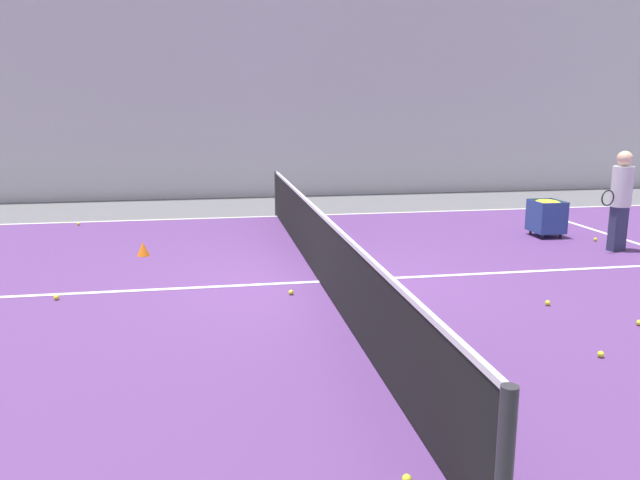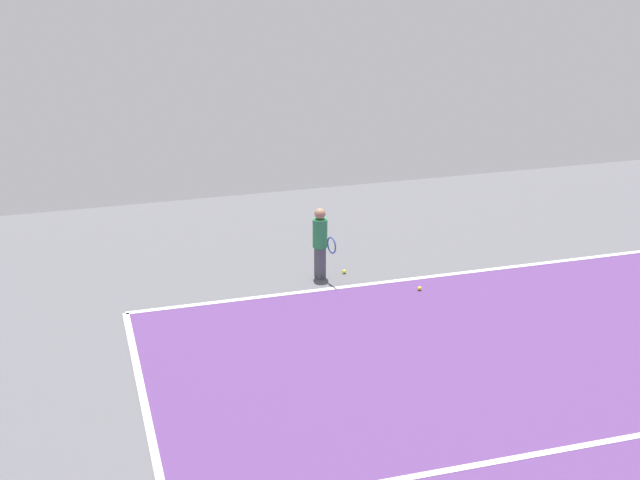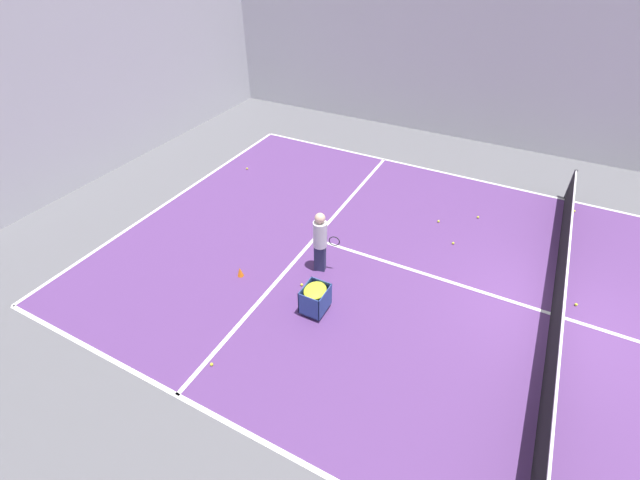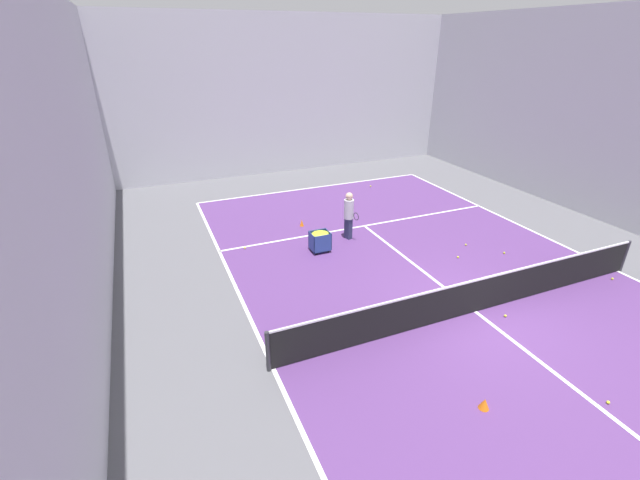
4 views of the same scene
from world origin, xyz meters
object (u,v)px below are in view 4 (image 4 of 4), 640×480
object	(u,v)px
tennis_net	(478,295)
ball_cart	(320,238)
training_cone_0	(484,404)
coach_at_net	(349,213)
training_cone_1	(302,223)

from	to	relation	value
tennis_net	ball_cart	bearing A→B (deg)	116.39
training_cone_0	tennis_net	bearing A→B (deg)	51.51
tennis_net	ball_cart	xyz separation A→B (m)	(-2.45, 4.94, -0.02)
tennis_net	coach_at_net	world-z (taller)	coach_at_net
training_cone_0	training_cone_1	world-z (taller)	training_cone_1
ball_cart	training_cone_1	xyz separation A→B (m)	(0.19, 2.29, -0.38)
training_cone_0	training_cone_1	size ratio (longest dim) A/B	0.91
training_cone_1	tennis_net	bearing A→B (deg)	-72.64
tennis_net	training_cone_1	world-z (taller)	tennis_net
coach_at_net	training_cone_0	xyz separation A→B (m)	(-1.06, -8.22, -0.88)
coach_at_net	training_cone_0	size ratio (longest dim) A/B	7.29
coach_at_net	tennis_net	bearing A→B (deg)	-0.80
coach_at_net	ball_cart	bearing A→B (deg)	-78.91
ball_cart	training_cone_0	distance (m)	7.66
tennis_net	coach_at_net	xyz separation A→B (m)	(-1.09, 5.52, 0.47)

